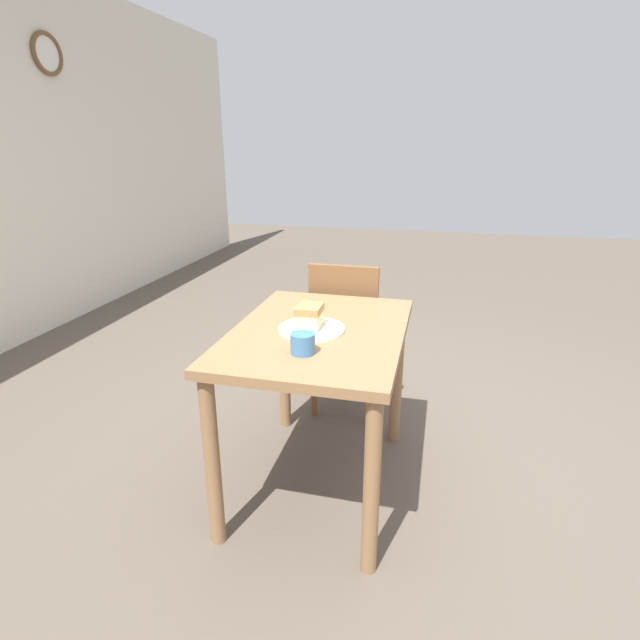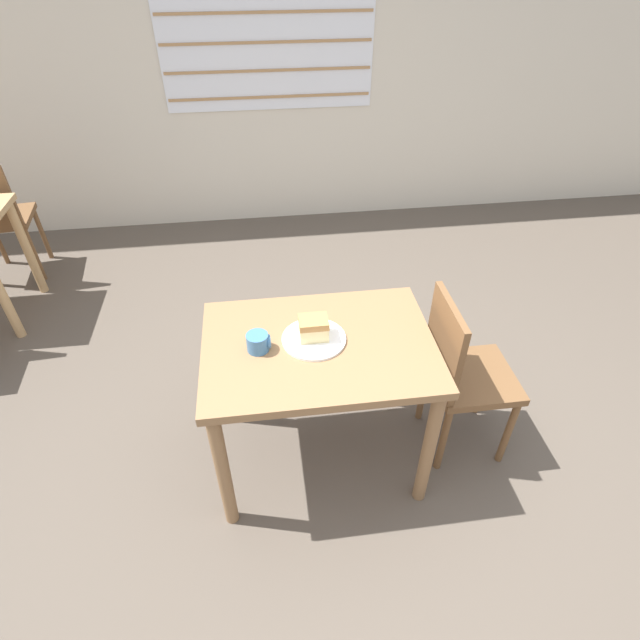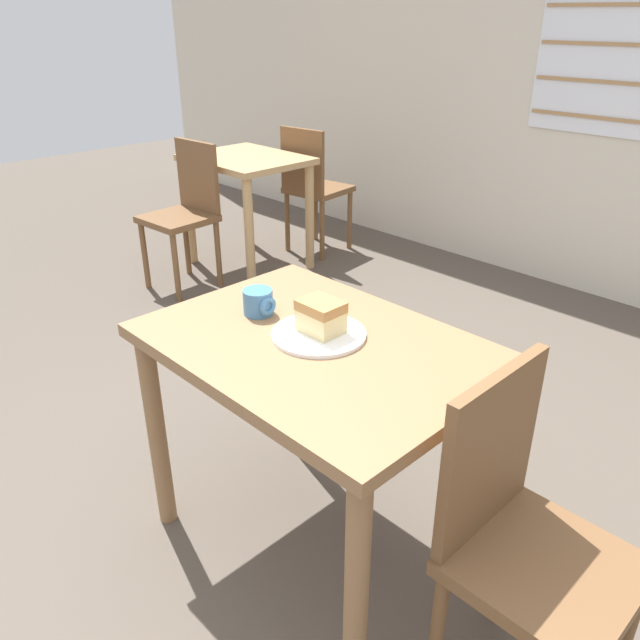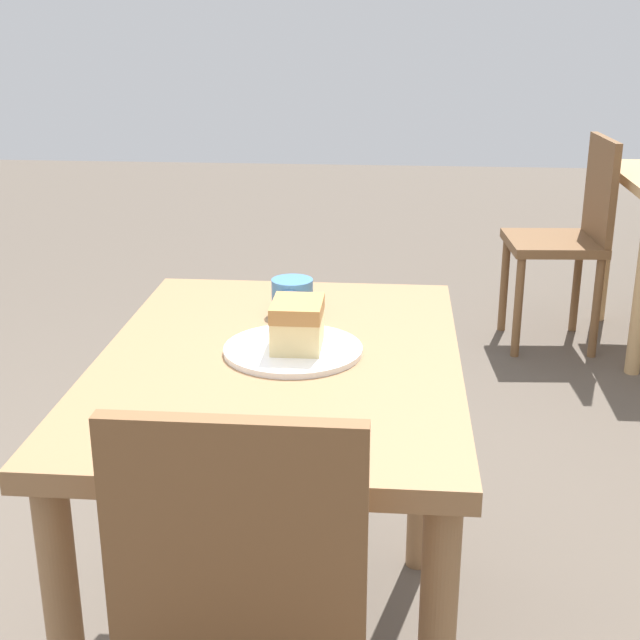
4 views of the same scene
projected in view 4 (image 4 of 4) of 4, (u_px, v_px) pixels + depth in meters
name	position (u px, v px, depth m)	size (l,w,h in m)	color
dining_table_near	(280.00, 413.00, 1.80)	(1.00, 0.71, 0.77)	olive
chair_far_corner	(569.00, 233.00, 3.82)	(0.42, 0.42, 0.91)	brown
plate	(293.00, 350.00, 1.77)	(0.28, 0.28, 0.01)	white
cake_slice	(297.00, 324.00, 1.75)	(0.12, 0.10, 0.10)	beige
coffee_mug	(292.00, 297.00, 1.98)	(0.10, 0.09, 0.08)	teal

